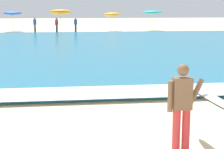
{
  "coord_description": "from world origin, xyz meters",
  "views": [
    {
      "loc": [
        -0.08,
        -5.53,
        2.78
      ],
      "look_at": [
        1.05,
        3.47,
        1.1
      ],
      "focal_mm": 59.76,
      "sensor_mm": 36.0,
      "label": 1
    }
  ],
  "objects_px": {
    "surfer_with_board": "(194,101)",
    "beach_umbrella_1": "(12,13)",
    "beach_umbrella_2": "(61,12)",
    "beach_umbrella_3": "(112,15)",
    "beachgoer_near_row_left": "(35,24)",
    "beach_umbrella_4": "(152,12)",
    "beachgoer_near_row_mid": "(76,24)",
    "beachgoer_near_row_right": "(57,25)"
  },
  "relations": [
    {
      "from": "beach_umbrella_4",
      "to": "beachgoer_near_row_right",
      "type": "height_order",
      "value": "beach_umbrella_4"
    },
    {
      "from": "beachgoer_near_row_right",
      "to": "beach_umbrella_2",
      "type": "bearing_deg",
      "value": 78.26
    },
    {
      "from": "beach_umbrella_2",
      "to": "beach_umbrella_3",
      "type": "height_order",
      "value": "beach_umbrella_2"
    },
    {
      "from": "surfer_with_board",
      "to": "beach_umbrella_4",
      "type": "distance_m",
      "value": 36.09
    },
    {
      "from": "beach_umbrella_4",
      "to": "beachgoer_near_row_left",
      "type": "xyz_separation_m",
      "value": [
        -12.98,
        -1.69,
        -1.22
      ]
    },
    {
      "from": "beachgoer_near_row_right",
      "to": "beachgoer_near_row_mid",
      "type": "bearing_deg",
      "value": 22.27
    },
    {
      "from": "beach_umbrella_2",
      "to": "beachgoer_near_row_left",
      "type": "bearing_deg",
      "value": -168.01
    },
    {
      "from": "beach_umbrella_2",
      "to": "beach_umbrella_4",
      "type": "distance_m",
      "value": 10.35
    },
    {
      "from": "surfer_with_board",
      "to": "beach_umbrella_3",
      "type": "xyz_separation_m",
      "value": [
        2.83,
        34.82,
        0.8
      ]
    },
    {
      "from": "beach_umbrella_3",
      "to": "beachgoer_near_row_mid",
      "type": "height_order",
      "value": "beach_umbrella_3"
    },
    {
      "from": "beach_umbrella_4",
      "to": "beachgoer_near_row_right",
      "type": "bearing_deg",
      "value": -164.13
    },
    {
      "from": "beachgoer_near_row_right",
      "to": "beach_umbrella_3",
      "type": "bearing_deg",
      "value": 23.15
    },
    {
      "from": "beach_umbrella_3",
      "to": "beach_umbrella_4",
      "type": "height_order",
      "value": "beach_umbrella_4"
    },
    {
      "from": "surfer_with_board",
      "to": "beach_umbrella_1",
      "type": "height_order",
      "value": "beach_umbrella_1"
    },
    {
      "from": "beachgoer_near_row_mid",
      "to": "beachgoer_near_row_right",
      "type": "bearing_deg",
      "value": -157.73
    },
    {
      "from": "beachgoer_near_row_mid",
      "to": "beach_umbrella_1",
      "type": "bearing_deg",
      "value": 158.21
    },
    {
      "from": "beach_umbrella_3",
      "to": "beachgoer_near_row_mid",
      "type": "xyz_separation_m",
      "value": [
        -4.07,
        -1.77,
        -0.98
      ]
    },
    {
      "from": "surfer_with_board",
      "to": "beachgoer_near_row_right",
      "type": "xyz_separation_m",
      "value": [
        -3.19,
        32.24,
        -0.18
      ]
    },
    {
      "from": "beach_umbrella_3",
      "to": "beach_umbrella_4",
      "type": "relative_size",
      "value": 0.91
    },
    {
      "from": "beach_umbrella_2",
      "to": "beachgoer_near_row_mid",
      "type": "distance_m",
      "value": 2.3
    },
    {
      "from": "beachgoer_near_row_mid",
      "to": "beachgoer_near_row_right",
      "type": "distance_m",
      "value": 2.11
    },
    {
      "from": "beachgoer_near_row_mid",
      "to": "beachgoer_near_row_right",
      "type": "height_order",
      "value": "same"
    },
    {
      "from": "beachgoer_near_row_left",
      "to": "beach_umbrella_1",
      "type": "bearing_deg",
      "value": 139.55
    },
    {
      "from": "beach_umbrella_3",
      "to": "beachgoer_near_row_left",
      "type": "relative_size",
      "value": 1.32
    },
    {
      "from": "beach_umbrella_4",
      "to": "beach_umbrella_3",
      "type": "bearing_deg",
      "value": -174.32
    },
    {
      "from": "beach_umbrella_3",
      "to": "beachgoer_near_row_left",
      "type": "distance_m",
      "value": 8.46
    },
    {
      "from": "beach_umbrella_3",
      "to": "beach_umbrella_4",
      "type": "distance_m",
      "value": 4.7
    },
    {
      "from": "surfer_with_board",
      "to": "beachgoer_near_row_left",
      "type": "xyz_separation_m",
      "value": [
        -5.48,
        33.59,
        -0.18
      ]
    },
    {
      "from": "surfer_with_board",
      "to": "beach_umbrella_3",
      "type": "distance_m",
      "value": 34.94
    },
    {
      "from": "beach_umbrella_2",
      "to": "beachgoer_near_row_right",
      "type": "distance_m",
      "value": 2.34
    },
    {
      "from": "surfer_with_board",
      "to": "beach_umbrella_3",
      "type": "bearing_deg",
      "value": 85.35
    },
    {
      "from": "beach_umbrella_1",
      "to": "beachgoer_near_row_left",
      "type": "relative_size",
      "value": 1.41
    },
    {
      "from": "beach_umbrella_2",
      "to": "beach_umbrella_4",
      "type": "relative_size",
      "value": 1.09
    },
    {
      "from": "surfer_with_board",
      "to": "beach_umbrella_1",
      "type": "xyz_separation_m",
      "value": [
        -8.02,
        35.75,
        0.97
      ]
    },
    {
      "from": "beach_umbrella_1",
      "to": "beach_umbrella_2",
      "type": "height_order",
      "value": "beach_umbrella_2"
    },
    {
      "from": "beachgoer_near_row_left",
      "to": "beachgoer_near_row_right",
      "type": "relative_size",
      "value": 1.0
    },
    {
      "from": "beach_umbrella_3",
      "to": "beach_umbrella_2",
      "type": "bearing_deg",
      "value": -173.38
    },
    {
      "from": "beach_umbrella_3",
      "to": "beachgoer_near_row_right",
      "type": "distance_m",
      "value": 6.62
    },
    {
      "from": "beach_umbrella_1",
      "to": "beachgoer_near_row_right",
      "type": "xyz_separation_m",
      "value": [
        4.83,
        -3.51,
        -1.15
      ]
    },
    {
      "from": "beach_umbrella_3",
      "to": "beachgoer_near_row_left",
      "type": "xyz_separation_m",
      "value": [
        -8.31,
        -1.22,
        -0.98
      ]
    },
    {
      "from": "surfer_with_board",
      "to": "beachgoer_near_row_mid",
      "type": "bearing_deg",
      "value": 92.14
    },
    {
      "from": "beach_umbrella_4",
      "to": "beachgoer_near_row_left",
      "type": "height_order",
      "value": "beach_umbrella_4"
    }
  ]
}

